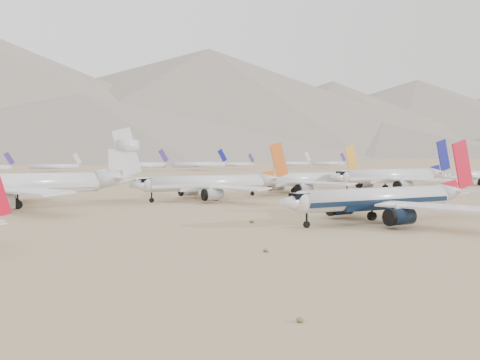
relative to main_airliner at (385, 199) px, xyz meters
The scene contains 11 objects.
ground 7.40m from the main_airliner, 33.86° to the right, with size 7000.00×7000.00×0.00m, color #997A59.
main_airliner is the anchor object (origin of this frame).
row2_navy_widebody 93.26m from the main_airliner, 45.36° to the left, with size 56.00×54.77×19.92m.
row2_gold_tail 77.24m from the main_airliner, 69.26° to the left, with size 49.13×48.05×17.49m.
row2_orange_tail 64.86m from the main_airliner, 99.02° to the left, with size 50.39×49.29×17.97m.
row2_white_trijet 92.88m from the main_airliner, 134.10° to the left, with size 61.85×60.45×21.92m.
row2_blue_far 146.67m from the main_airliner, 31.89° to the left, with size 42.79×41.83×15.20m.
distant_storage_row 313.94m from the main_airliner, 90.97° to the left, with size 515.02×56.42×15.11m.
mountain_range 1657.01m from the main_airliner, 87.40° to the left, with size 7354.00×3024.00×470.00m.
foothills 1220.38m from the main_airliner, 64.15° to the left, with size 4637.50×1395.00×155.00m.
desert_scrub 30.08m from the main_airliner, 122.75° to the right, with size 233.60×121.67×0.63m.
Camera 1 is at (-83.34, -82.02, 14.67)m, focal length 40.00 mm.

